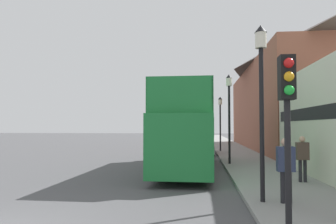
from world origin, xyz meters
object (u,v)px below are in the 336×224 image
at_px(traffic_signal, 287,104).
at_px(lamp_post_second, 229,102).
at_px(tour_bus, 188,135).
at_px(lamp_post_third, 220,113).
at_px(parked_car_ahead_of_bus, 203,146).
at_px(pedestrian_second, 286,164).
at_px(lamp_post_nearest, 261,80).
at_px(pedestrian_third, 302,154).

relative_size(traffic_signal, lamp_post_second, 0.68).
bearing_deg(tour_bus, lamp_post_third, 79.00).
height_order(parked_car_ahead_of_bus, lamp_post_second, lamp_post_second).
distance_m(pedestrian_second, lamp_post_nearest, 2.45).
distance_m(pedestrian_third, lamp_post_third, 15.53).
distance_m(pedestrian_second, pedestrian_third, 3.88).
bearing_deg(lamp_post_second, lamp_post_third, 89.65).
xyz_separation_m(lamp_post_nearest, lamp_post_second, (-0.10, 9.34, 0.02)).
height_order(pedestrian_second, lamp_post_third, lamp_post_third).
height_order(tour_bus, lamp_post_nearest, lamp_post_nearest).
bearing_deg(pedestrian_third, lamp_post_third, 98.15).
bearing_deg(lamp_post_second, tour_bus, -144.79).
xyz_separation_m(pedestrian_second, pedestrian_third, (1.52, 3.57, -0.04)).
xyz_separation_m(tour_bus, parked_car_ahead_of_bus, (0.88, 8.86, -1.14)).
height_order(pedestrian_third, lamp_post_nearest, lamp_post_nearest).
distance_m(traffic_signal, lamp_post_third, 21.86).
relative_size(pedestrian_third, lamp_post_third, 0.38).
bearing_deg(lamp_post_second, parked_car_ahead_of_bus, 101.25).
height_order(pedestrian_second, lamp_post_second, lamp_post_second).
distance_m(lamp_post_nearest, lamp_post_third, 18.68).
height_order(lamp_post_nearest, lamp_post_third, lamp_post_nearest).
height_order(tour_bus, pedestrian_second, tour_bus).
relative_size(pedestrian_second, lamp_post_second, 0.35).
bearing_deg(parked_car_ahead_of_bus, pedestrian_third, -73.92).
bearing_deg(parked_car_ahead_of_bus, lamp_post_third, 55.28).
bearing_deg(tour_bus, lamp_post_nearest, -71.40).
bearing_deg(lamp_post_second, pedestrian_third, -69.19).
bearing_deg(pedestrian_second, pedestrian_third, 66.92).
relative_size(parked_car_ahead_of_bus, lamp_post_second, 0.84).
relative_size(traffic_signal, lamp_post_third, 0.75).
height_order(pedestrian_second, lamp_post_nearest, lamp_post_nearest).
distance_m(parked_car_ahead_of_bus, traffic_signal, 19.89).
relative_size(tour_bus, pedestrian_third, 6.31).
bearing_deg(traffic_signal, pedestrian_third, 71.29).
xyz_separation_m(pedestrian_second, lamp_post_nearest, (-0.62, 0.11, 2.37)).
relative_size(parked_car_ahead_of_bus, lamp_post_third, 0.93).
bearing_deg(tour_bus, parked_car_ahead_of_bus, 85.51).
bearing_deg(lamp_post_second, pedestrian_second, -85.68).
distance_m(tour_bus, traffic_signal, 11.15).
relative_size(lamp_post_nearest, lamp_post_third, 1.09).
bearing_deg(pedestrian_second, tour_bus, 111.20).
xyz_separation_m(lamp_post_nearest, lamp_post_third, (-0.04, 18.68, -0.26)).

